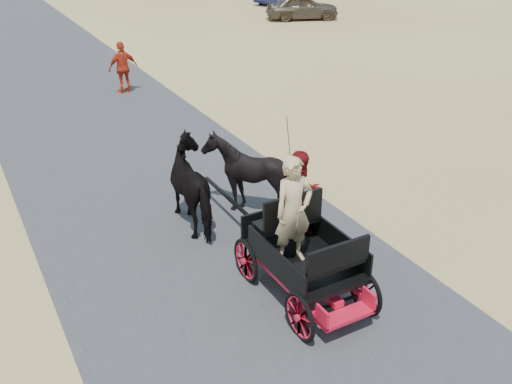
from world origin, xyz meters
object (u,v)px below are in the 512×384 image
horse_left (197,186)px  pedestrian (123,68)px  horse_right (246,174)px  car_a (302,7)px  carriage (303,276)px

horse_left → pedestrian: bearing=-98.6°
horse_right → car_a: 21.73m
carriage → pedestrian: bearing=86.0°
horse_right → horse_left: bearing=0.0°
horse_right → pedestrian: pedestrian is taller
carriage → horse_right: (0.55, 3.00, 0.49)m
carriage → pedestrian: 12.35m
pedestrian → car_a: (12.56, 8.20, -0.20)m
carriage → car_a: car_a is taller
carriage → horse_left: (-0.55, 3.00, 0.49)m
horse_right → pedestrian: (0.30, 9.31, 0.01)m
horse_left → horse_right: 1.10m
carriage → pedestrian: size_ratio=1.39×
horse_left → pedestrian: 9.42m
carriage → car_a: 24.51m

